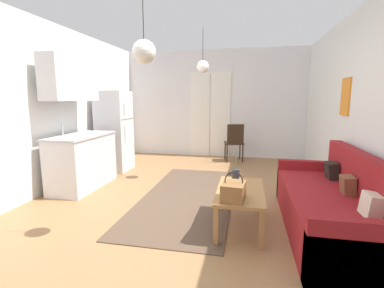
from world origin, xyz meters
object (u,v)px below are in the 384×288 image
object	(u,v)px
bamboo_vase	(236,176)
pendant_lamp_far	(203,67)
handbag	(233,191)
accent_chair	(234,141)
couch	(335,208)
coffee_table	(240,194)
refrigerator	(115,131)
pendant_lamp_near	(144,52)

from	to	relation	value
bamboo_vase	pendant_lamp_far	bearing A→B (deg)	112.81
handbag	accent_chair	xyz separation A→B (m)	(-0.16, 3.66, -0.04)
couch	handbag	distance (m)	1.19
accent_chair	pendant_lamp_far	xyz separation A→B (m)	(-0.51, -1.52, 1.52)
handbag	coffee_table	bearing A→B (deg)	79.58
couch	accent_chair	size ratio (longest dim) A/B	2.37
accent_chair	pendant_lamp_far	size ratio (longest dim) A/B	1.19
coffee_table	accent_chair	size ratio (longest dim) A/B	1.15
coffee_table	couch	bearing A→B (deg)	3.45
couch	refrigerator	xyz separation A→B (m)	(-3.64, 2.06, 0.52)
accent_chair	pendant_lamp_near	size ratio (longest dim) A/B	1.04
refrigerator	coffee_table	bearing A→B (deg)	-39.01
refrigerator	pendant_lamp_far	size ratio (longest dim) A/B	2.17
couch	pendant_lamp_far	bearing A→B (deg)	135.34
couch	accent_chair	xyz separation A→B (m)	(-1.25, 3.27, 0.21)
coffee_table	pendant_lamp_far	size ratio (longest dim) A/B	1.36
couch	coffee_table	bearing A→B (deg)	-176.55
couch	pendant_lamp_far	distance (m)	3.02
pendant_lamp_near	pendant_lamp_far	distance (m)	2.25
accent_chair	refrigerator	bearing A→B (deg)	14.50
accent_chair	bamboo_vase	bearing A→B (deg)	80.57
pendant_lamp_far	pendant_lamp_near	bearing A→B (deg)	-95.46
couch	accent_chair	distance (m)	3.50
handbag	accent_chair	size ratio (longest dim) A/B	0.36
coffee_table	pendant_lamp_near	distance (m)	1.86
pendant_lamp_near	accent_chair	bearing A→B (deg)	79.10
pendant_lamp_near	couch	bearing A→B (deg)	14.11
refrigerator	accent_chair	xyz separation A→B (m)	(2.39, 1.21, -0.32)
couch	accent_chair	world-z (taller)	accent_chair
bamboo_vase	pendant_lamp_near	size ratio (longest dim) A/B	0.47
couch	pendant_lamp_near	size ratio (longest dim) A/B	2.47
bamboo_vase	handbag	bearing A→B (deg)	-89.70
coffee_table	refrigerator	distance (m)	3.39
coffee_table	pendant_lamp_near	xyz separation A→B (m)	(-0.95, -0.43, 1.53)
refrigerator	pendant_lamp_far	world-z (taller)	pendant_lamp_far
coffee_table	pendant_lamp_near	size ratio (longest dim) A/B	1.20
bamboo_vase	handbag	size ratio (longest dim) A/B	1.26
coffee_table	pendant_lamp_near	bearing A→B (deg)	-155.40
accent_chair	coffee_table	bearing A→B (deg)	81.51
pendant_lamp_near	pendant_lamp_far	bearing A→B (deg)	84.54
coffee_table	accent_chair	world-z (taller)	accent_chair
accent_chair	pendant_lamp_far	distance (m)	2.21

